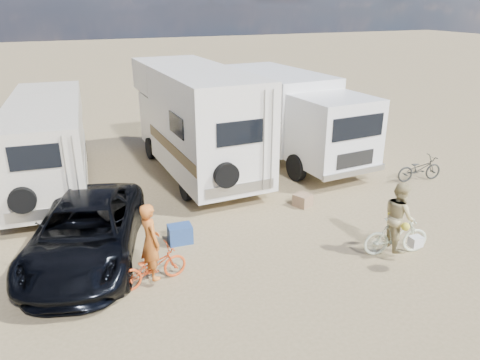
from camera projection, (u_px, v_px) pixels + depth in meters
name	position (u px, v px, depth m)	size (l,w,h in m)	color
ground	(288.00, 258.00, 11.19)	(140.00, 140.00, 0.00)	#98825A
rv_main	(196.00, 122.00, 16.14)	(2.58, 7.38, 3.72)	white
rv_left	(49.00, 145.00, 15.07)	(2.21, 7.65, 2.85)	#EEE6CE
box_truck	(290.00, 117.00, 17.91)	(2.66, 7.83, 3.21)	white
dark_suv	(86.00, 232.00, 10.94)	(2.37, 5.14, 1.43)	black
bike_man	(153.00, 267.00, 10.07)	(0.55, 1.59, 0.83)	#D04517
bike_woman	(396.00, 236.00, 11.23)	(0.46, 1.64, 0.99)	silver
rider_man	(151.00, 249.00, 9.90)	(0.64, 0.42, 1.75)	#CE6825
rider_woman	(398.00, 223.00, 11.10)	(0.82, 0.64, 1.69)	tan
bike_parked	(419.00, 169.00, 15.85)	(0.58, 1.66, 0.87)	#272926
cooler	(180.00, 234.00, 11.85)	(0.60, 0.44, 0.48)	navy
crate	(303.00, 200.00, 13.99)	(0.46, 0.46, 0.37)	#896A4D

